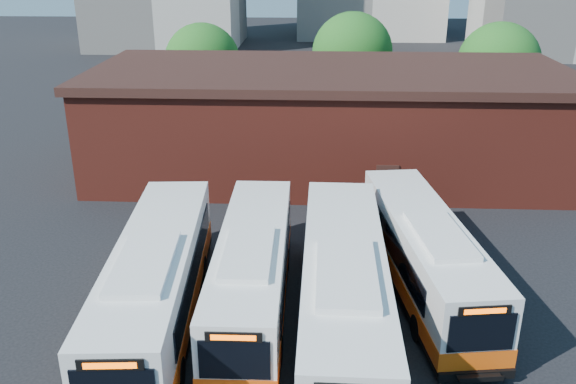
{
  "coord_description": "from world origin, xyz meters",
  "views": [
    {
      "loc": [
        -0.8,
        -16.57,
        13.06
      ],
      "look_at": [
        -1.96,
        7.25,
        3.48
      ],
      "focal_mm": 38.0,
      "sensor_mm": 36.0,
      "label": 1
    }
  ],
  "objects_px": {
    "bus_west": "(157,287)",
    "transit_worker": "(398,381)",
    "bus_midwest": "(253,275)",
    "bus_mideast": "(343,298)",
    "bus_east": "(424,258)"
  },
  "relations": [
    {
      "from": "bus_west",
      "to": "transit_worker",
      "type": "bearing_deg",
      "value": -29.67
    },
    {
      "from": "bus_midwest",
      "to": "bus_mideast",
      "type": "xyz_separation_m",
      "value": [
        3.37,
        -1.78,
        0.19
      ]
    },
    {
      "from": "bus_west",
      "to": "bus_midwest",
      "type": "height_order",
      "value": "bus_west"
    },
    {
      "from": "bus_west",
      "to": "bus_east",
      "type": "xyz_separation_m",
      "value": [
        10.12,
        2.93,
        -0.09
      ]
    },
    {
      "from": "bus_east",
      "to": "bus_west",
      "type": "bearing_deg",
      "value": -171.61
    },
    {
      "from": "bus_midwest",
      "to": "bus_east",
      "type": "xyz_separation_m",
      "value": [
        6.75,
        1.69,
        0.02
      ]
    },
    {
      "from": "bus_mideast",
      "to": "bus_east",
      "type": "bearing_deg",
      "value": 46.35
    },
    {
      "from": "transit_worker",
      "to": "bus_mideast",
      "type": "bearing_deg",
      "value": 10.25
    },
    {
      "from": "bus_mideast",
      "to": "transit_worker",
      "type": "xyz_separation_m",
      "value": [
        1.56,
        -3.44,
        -0.72
      ]
    },
    {
      "from": "bus_west",
      "to": "bus_midwest",
      "type": "distance_m",
      "value": 3.6
    },
    {
      "from": "bus_mideast",
      "to": "transit_worker",
      "type": "distance_m",
      "value": 3.85
    },
    {
      "from": "bus_west",
      "to": "transit_worker",
      "type": "relative_size",
      "value": 6.79
    },
    {
      "from": "bus_mideast",
      "to": "bus_east",
      "type": "height_order",
      "value": "bus_mideast"
    },
    {
      "from": "bus_midwest",
      "to": "bus_east",
      "type": "height_order",
      "value": "bus_east"
    },
    {
      "from": "bus_mideast",
      "to": "bus_west",
      "type": "bearing_deg",
      "value": 176.16
    }
  ]
}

